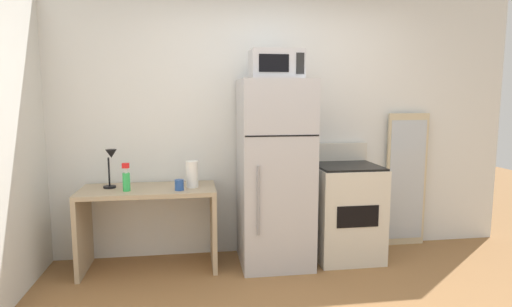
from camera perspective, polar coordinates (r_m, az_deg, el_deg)
wall_back_white at (r=4.28m, az=2.18°, el=4.05°), size 5.00×0.10×2.60m
desk at (r=4.01m, az=-14.21°, el=-7.64°), size 1.21×0.56×0.75m
desk_lamp at (r=4.00m, az=-18.98°, el=-1.08°), size 0.14×0.12×0.35m
spray_bottle at (r=3.87m, az=-17.07°, el=-3.42°), size 0.06×0.06×0.25m
paper_towel_roll at (r=3.90m, az=-8.60°, el=-2.77°), size 0.11×0.11×0.24m
coffee_mug at (r=3.80m, az=-10.29°, el=-4.19°), size 0.08×0.08×0.09m
refrigerator at (r=3.94m, az=2.54°, el=-2.68°), size 0.65×0.68×1.72m
microwave at (r=3.87m, az=2.69°, el=11.88°), size 0.46×0.35×0.26m
oven_range at (r=4.25m, az=11.99°, el=-7.56°), size 0.62×0.61×1.10m
leaning_mirror at (r=4.73m, az=19.57°, el=-3.38°), size 0.44×0.03×1.40m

